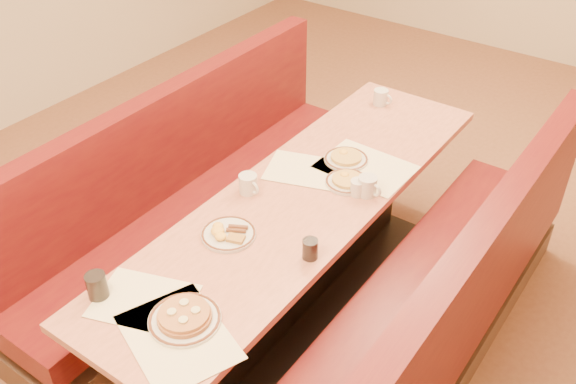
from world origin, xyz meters
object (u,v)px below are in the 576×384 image
Objects in this scene: diner_table at (302,255)px; soda_tumbler_mid at (310,249)px; booth_left at (196,207)px; coffee_mug_d at (381,97)px; eggs_plate at (228,233)px; coffee_mug_a at (359,187)px; coffee_mug_c at (368,186)px; booth_right at (433,319)px; soda_tumbler_near at (97,286)px; pancake_plate at (185,318)px; coffee_mug_b at (249,184)px.

soda_tumbler_mid is at bearing -51.83° from diner_table.
diner_table is 1.00× the size of booth_left.
coffee_mug_d is at bearing 98.08° from diner_table.
coffee_mug_a is (0.31, 0.60, 0.03)m from eggs_plate.
coffee_mug_c is at bearing 11.06° from booth_left.
booth_right is at bearing 0.00° from booth_left.
soda_tumbler_mid is at bearing -69.55° from coffee_mug_d.
coffee_mug_d is 1.08× the size of soda_tumbler_near.
coffee_mug_c is 0.53m from soda_tumbler_mid.
booth_left and booth_right have the same top height.
pancake_plate is (-0.64, -0.92, 0.41)m from booth_right.
booth_left is 20.46× the size of coffee_mug_d.
diner_table is 0.61m from soda_tumbler_mid.
coffee_mug_a is at bearing 10.06° from booth_left.
booth_right is 0.70m from coffee_mug_a.
booth_left is 24.38× the size of coffee_mug_a.
booth_right reaches higher than coffee_mug_b.
coffee_mug_a is (0.12, 1.09, 0.02)m from pancake_plate.
booth_right reaches higher than eggs_plate.
booth_left is at bearing 161.11° from soda_tumbler_mid.
soda_tumbler_near reaches higher than coffee_mug_d.
diner_table is 26.87× the size of soda_tumbler_mid.
booth_left is 1.05m from coffee_mug_a.
eggs_plate is at bearing -52.65° from coffee_mug_b.
booth_right is at bearing 36.51° from soda_tumbler_mid.
coffee_mug_d is 1.31× the size of soda_tumbler_mid.
coffee_mug_a is at bearing 83.77° from pancake_plate.
eggs_plate is 2.38× the size of coffee_mug_a.
soda_tumbler_mid is at bearing -143.49° from booth_right.
booth_right is at bearing 22.36° from coffee_mug_b.
diner_table is 19.95× the size of coffee_mug_b.
coffee_mug_d is at bearing 100.69° from coffee_mug_b.
booth_right is 1.07m from coffee_mug_b.
coffee_mug_d reaches higher than coffee_mug_a.
coffee_mug_c is at bearing 158.73° from booth_right.
soda_tumbler_mid is at bearing -102.65° from coffee_mug_a.
coffee_mug_a is at bearing -64.20° from coffee_mug_d.
soda_tumbler_near is 0.87m from soda_tumbler_mid.
booth_left reaches higher than eggs_plate.
booth_left is 1.46m from booth_right.
booth_right reaches higher than soda_tumbler_mid.
booth_left is at bearing 145.13° from eggs_plate.
booth_left is 19.95× the size of coffee_mug_b.
pancake_plate is at bearing -53.05° from coffee_mug_b.
booth_right reaches higher than coffee_mug_a.
coffee_mug_c is 1.39× the size of soda_tumbler_mid.
eggs_plate is at bearing -152.38° from booth_right.
eggs_plate is at bearing -108.67° from coffee_mug_c.
coffee_mug_c is at bearing 66.61° from soda_tumbler_near.
soda_tumbler_near is (-0.37, -0.10, 0.03)m from pancake_plate.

